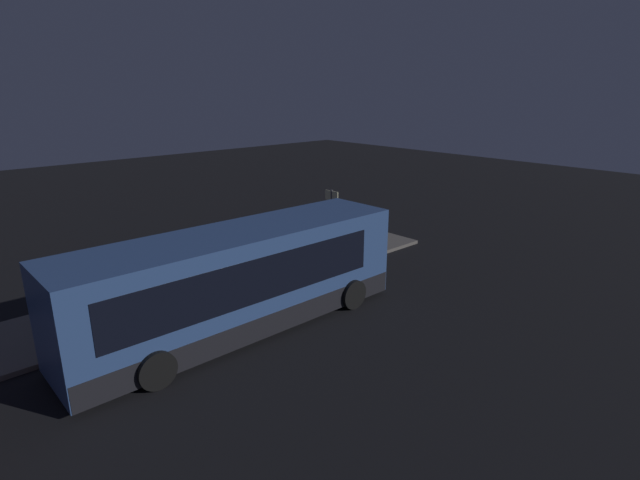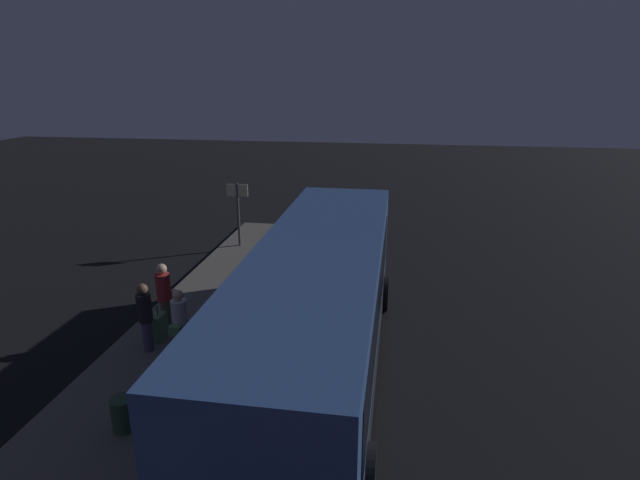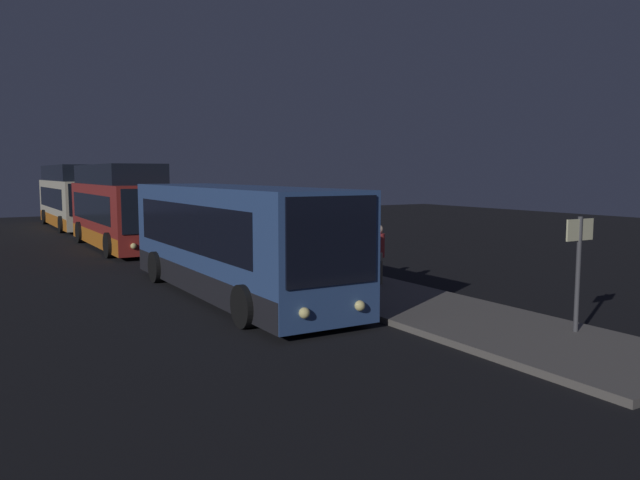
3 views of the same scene
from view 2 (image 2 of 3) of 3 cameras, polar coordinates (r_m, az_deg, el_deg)
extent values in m
plane|color=black|center=(12.68, 0.43, -12.28)|extent=(80.00, 80.00, 0.00)
cube|color=#605B56|center=(13.49, -14.08, -10.50)|extent=(20.00, 3.52, 0.15)
cube|color=#33518C|center=(10.84, -0.09, -7.90)|extent=(10.73, 2.55, 2.97)
cube|color=black|center=(11.39, -0.09, -13.04)|extent=(10.67, 2.57, 0.70)
cube|color=black|center=(10.45, -0.33, -6.78)|extent=(8.80, 2.58, 1.31)
cube|color=black|center=(15.68, 3.04, 2.15)|extent=(0.06, 2.24, 1.90)
sphere|color=#F9E58C|center=(16.25, 0.51, -2.72)|extent=(0.24, 0.24, 0.24)
sphere|color=#F9E58C|center=(16.12, 5.44, -2.98)|extent=(0.24, 0.24, 0.24)
cylinder|color=black|center=(14.79, -2.72, -5.43)|extent=(1.01, 0.30, 1.01)
cylinder|color=black|center=(14.53, 7.22, -6.03)|extent=(1.01, 0.30, 1.01)
cylinder|color=black|center=(9.09, -12.41, -23.03)|extent=(1.01, 0.30, 1.01)
cylinder|color=black|center=(8.65, 5.25, -25.20)|extent=(1.01, 0.30, 1.01)
cylinder|color=#6B604C|center=(13.65, -17.16, -8.14)|extent=(0.36, 0.36, 0.83)
cylinder|color=#BF3333|center=(13.33, -17.47, -5.15)|extent=(0.52, 0.52, 0.72)
sphere|color=beige|center=(13.15, -17.67, -3.17)|extent=(0.27, 0.27, 0.27)
cube|color=beige|center=(13.55, -16.24, -6.08)|extent=(0.29, 0.30, 0.24)
cylinder|color=#4C476B|center=(12.81, -19.09, -10.26)|extent=(0.31, 0.31, 0.79)
cylinder|color=#262628|center=(12.49, -19.44, -7.29)|extent=(0.44, 0.44, 0.68)
sphere|color=brown|center=(12.30, -19.67, -5.30)|extent=(0.26, 0.26, 0.26)
cylinder|color=#6B604C|center=(12.29, -15.48, -11.16)|extent=(0.25, 0.25, 0.78)
cylinder|color=silver|center=(11.96, -15.77, -8.12)|extent=(0.36, 0.36, 0.68)
sphere|color=beige|center=(11.77, -15.97, -6.09)|extent=(0.25, 0.25, 0.25)
cube|color=#598C59|center=(11.87, -16.21, -9.95)|extent=(0.14, 0.28, 0.24)
cube|color=#598C59|center=(13.24, -17.92, -9.44)|extent=(0.47, 0.27, 0.68)
cylinder|color=black|center=(13.04, -18.11, -7.65)|extent=(0.02, 0.02, 0.24)
cylinder|color=#4C4C51|center=(19.37, -9.31, 2.87)|extent=(0.10, 0.10, 2.47)
cube|color=beige|center=(19.15, -9.45, 5.63)|extent=(0.04, 0.83, 0.46)
cylinder|color=#2D4C33|center=(10.46, -21.55, -17.96)|extent=(0.44, 0.44, 0.65)
camera|label=1|loc=(10.66, 89.73, 4.43)|focal=28.00mm
camera|label=3|loc=(26.83, 21.02, 10.84)|focal=35.00mm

